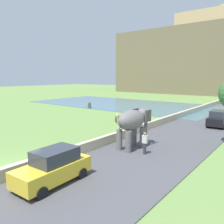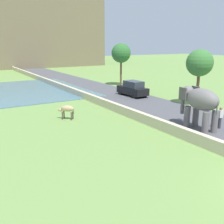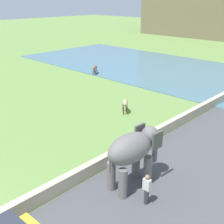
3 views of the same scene
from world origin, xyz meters
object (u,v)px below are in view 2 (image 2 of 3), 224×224
at_px(person_beside_elephant, 220,117).
at_px(cow_tan, 67,109).
at_px(car_black, 133,89).
at_px(elephant, 199,102).

distance_m(person_beside_elephant, cow_tan, 11.57).
relative_size(car_black, cow_tan, 3.32).
bearing_deg(cow_tan, car_black, 26.24).
distance_m(person_beside_elephant, car_black, 13.06).
bearing_deg(person_beside_elephant, elephant, 153.24).
relative_size(elephant, cow_tan, 2.88).
bearing_deg(car_black, elephant, -104.38).
bearing_deg(cow_tan, person_beside_elephant, -43.68).
relative_size(person_beside_elephant, car_black, 0.40).
height_order(car_black, cow_tan, car_black).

